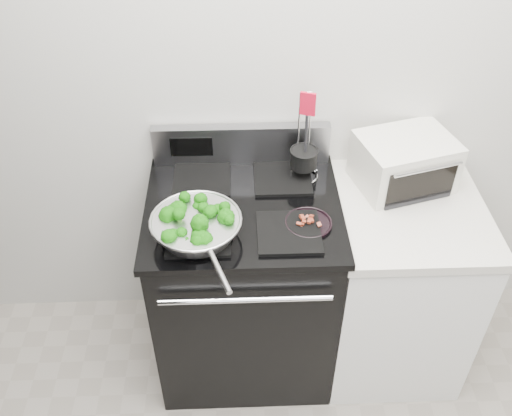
{
  "coord_description": "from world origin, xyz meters",
  "views": [
    {
      "loc": [
        -0.31,
        -0.33,
        2.43
      ],
      "look_at": [
        -0.25,
        1.36,
        0.98
      ],
      "focal_mm": 40.0,
      "sensor_mm": 36.0,
      "label": 1
    }
  ],
  "objects_px": {
    "toaster_oven": "(404,162)",
    "gas_range": "(245,283)",
    "skillet": "(196,226)",
    "bacon_plate": "(308,221)",
    "utensil_holder": "(303,163)"
  },
  "relations": [
    {
      "from": "bacon_plate",
      "to": "gas_range",
      "type": "bearing_deg",
      "value": 153.54
    },
    {
      "from": "toaster_oven",
      "to": "bacon_plate",
      "type": "bearing_deg",
      "value": -162.25
    },
    {
      "from": "gas_range",
      "to": "skillet",
      "type": "relative_size",
      "value": 2.14
    },
    {
      "from": "gas_range",
      "to": "skillet",
      "type": "distance_m",
      "value": 0.57
    },
    {
      "from": "utensil_holder",
      "to": "toaster_oven",
      "type": "relative_size",
      "value": 0.93
    },
    {
      "from": "gas_range",
      "to": "bacon_plate",
      "type": "bearing_deg",
      "value": -26.46
    },
    {
      "from": "toaster_oven",
      "to": "gas_range",
      "type": "bearing_deg",
      "value": 177.44
    },
    {
      "from": "skillet",
      "to": "bacon_plate",
      "type": "bearing_deg",
      "value": -12.47
    },
    {
      "from": "skillet",
      "to": "gas_range",
      "type": "bearing_deg",
      "value": 25.56
    },
    {
      "from": "skillet",
      "to": "toaster_oven",
      "type": "bearing_deg",
      "value": 2.15
    },
    {
      "from": "gas_range",
      "to": "bacon_plate",
      "type": "height_order",
      "value": "gas_range"
    },
    {
      "from": "bacon_plate",
      "to": "utensil_holder",
      "type": "xyz_separation_m",
      "value": [
        0.01,
        0.3,
        0.05
      ]
    },
    {
      "from": "bacon_plate",
      "to": "toaster_oven",
      "type": "height_order",
      "value": "toaster_oven"
    },
    {
      "from": "skillet",
      "to": "utensil_holder",
      "type": "distance_m",
      "value": 0.56
    },
    {
      "from": "skillet",
      "to": "utensil_holder",
      "type": "xyz_separation_m",
      "value": [
        0.43,
        0.35,
        0.02
      ]
    }
  ]
}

